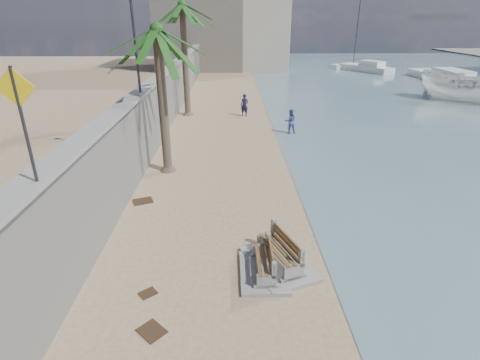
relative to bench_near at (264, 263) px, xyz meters
name	(u,v)px	position (x,y,z in m)	size (l,w,h in m)	color
ground_plane	(270,357)	(-0.09, -2.90, -0.36)	(140.00, 140.00, 0.00)	tan
seawall	(167,98)	(-5.29, 17.10, 1.39)	(0.45, 70.00, 3.50)	gray
wall_cap	(165,71)	(-5.29, 17.10, 3.19)	(0.80, 70.00, 0.12)	gray
end_building	(222,16)	(-2.09, 49.10, 6.64)	(18.00, 12.00, 14.00)	#B7AA93
bench_near	(264,263)	(0.00, 0.00, 0.00)	(1.37, 2.00, 0.83)	gray
bench_far	(279,253)	(0.48, 0.39, 0.07)	(2.34, 2.78, 0.99)	gray
palm_mid	(157,31)	(-3.99, 8.09, 5.95)	(5.00, 5.00, 7.29)	brown
palm_back	(182,7)	(-4.21, 19.46, 7.17)	(5.00, 5.00, 8.55)	brown
pedestrian_sign	(20,110)	(-5.09, -1.40, 4.79)	(0.78, 0.07, 2.40)	#2D2D33
streetlight	(133,22)	(-5.19, 9.10, 6.28)	(0.28, 0.28, 5.12)	#2D2D33
person_a	(244,104)	(0.09, 18.99, 0.58)	(0.68, 0.46, 1.89)	#151437
person_b	(290,120)	(2.86, 14.36, 0.50)	(0.84, 0.65, 1.73)	#4B549B
boat_cruiser	(470,85)	(19.94, 23.80, 1.08)	(3.13, 3.22, 3.68)	silver
yacht_near	(444,78)	(23.99, 35.33, -0.01)	(11.46, 3.21, 1.50)	silver
yacht_far	(366,69)	(17.67, 44.03, -0.01)	(7.90, 2.21, 1.50)	silver
sailboat_west	(353,65)	(17.08, 47.94, -0.01)	(6.77, 3.65, 11.23)	silver
debris_b	(152,331)	(-2.84, -2.11, -0.35)	(0.63, 0.51, 0.03)	#382616
debris_c	(143,201)	(-4.51, 4.78, -0.35)	(0.76, 0.60, 0.03)	#382616
debris_d	(148,293)	(-3.20, -0.78, -0.35)	(0.44, 0.35, 0.03)	#382616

